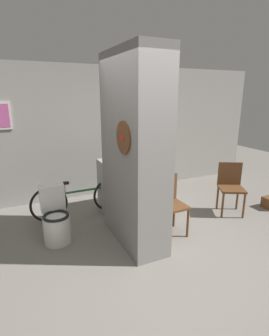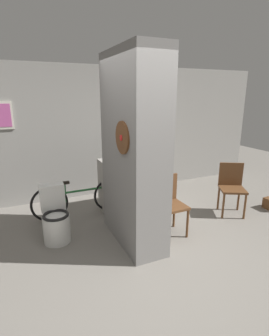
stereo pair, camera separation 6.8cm
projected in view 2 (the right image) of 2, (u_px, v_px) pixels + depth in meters
ground_plane at (153, 262)px, 3.32m from camera, size 14.00×14.00×0.00m
wall_back at (93, 133)px, 5.28m from camera, size 8.00×0.09×2.60m
pillar_center at (133, 152)px, 3.53m from camera, size 0.52×1.27×2.60m
counter_shelf at (132, 183)px, 4.83m from camera, size 1.18×0.44×0.94m
toilet at (55, 218)px, 3.77m from camera, size 0.38×0.54×0.79m
chair_near_pillar at (169, 202)px, 3.91m from camera, size 0.42×0.42×0.89m
chair_by_doorway at (232, 186)px, 4.59m from camera, size 0.56×0.56×0.89m
bicycle at (81, 198)px, 4.52m from camera, size 1.67×0.42×0.66m
bottle_tall at (145, 152)px, 4.71m from camera, size 0.08×0.08×0.30m
bottle_short at (150, 153)px, 4.79m from camera, size 0.08×0.08×0.21m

